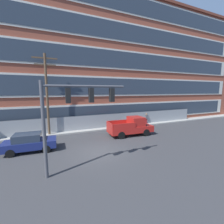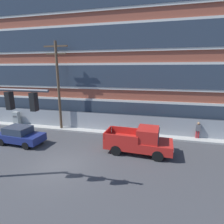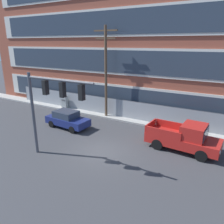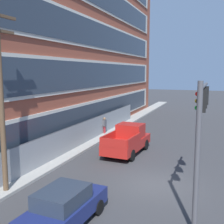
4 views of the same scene
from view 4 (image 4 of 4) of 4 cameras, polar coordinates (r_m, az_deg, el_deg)
ground_plane at (r=15.67m, az=8.68°, el=-14.38°), size 160.00×160.00×0.00m
sidewalk_building_side at (r=18.32m, az=-13.83°, el=-10.87°), size 80.00×1.62×0.16m
brick_mill_building at (r=25.17m, az=-20.55°, el=15.44°), size 53.46×11.59×18.74m
chain_link_fence at (r=19.10m, az=-12.18°, el=-7.13°), size 35.32×0.06×1.96m
traffic_signal_mast at (r=12.05m, az=17.70°, el=-1.01°), size 5.14×0.43×5.69m
pickup_truck_red at (r=20.82m, az=3.21°, el=-5.75°), size 5.27×2.36×2.10m
sedan_navy at (r=11.65m, az=-9.67°, el=-18.41°), size 4.23×2.01×1.56m
utility_pole_near_corner at (r=14.31m, az=-21.70°, el=3.73°), size 2.54×0.26×9.08m
pedestrian_near_cabinet at (r=26.71m, az=-1.52°, el=-2.61°), size 0.43×0.30×1.69m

